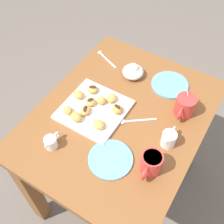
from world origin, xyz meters
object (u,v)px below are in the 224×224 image
object	(u,v)px
beignet_0	(112,98)
beignet_7	(85,111)
beignet_9	(101,100)
beignet_4	(76,117)
beignet_5	(79,95)
beignet_8	(93,89)
coffee_mug_red_left	(185,106)
ice_cream_bowl	(133,71)
chocolate_sauce_pitcher	(51,142)
beignet_2	(117,110)
saucer_sky_left	(170,85)
dining_table	(120,135)
pastry_plate_square	(94,110)
beignet_6	(68,110)
cream_pitcher_white	(169,138)
beignet_3	(91,102)
coffee_mug_red_right	(151,163)
saucer_sky_right	(111,159)
beignet_1	(99,125)

from	to	relation	value
beignet_0	beignet_7	distance (m)	0.14
beignet_9	beignet_4	bearing A→B (deg)	-16.12
beignet_5	beignet_8	bearing A→B (deg)	150.80
coffee_mug_red_left	ice_cream_bowl	distance (m)	0.32
beignet_5	chocolate_sauce_pitcher	bearing A→B (deg)	11.25
beignet_2	beignet_4	distance (m)	0.18
beignet_2	beignet_5	xyz separation A→B (m)	(0.02, -0.20, -0.00)
chocolate_sauce_pitcher	saucer_sky_left	distance (m)	0.63
dining_table	beignet_9	xyz separation A→B (m)	(-0.01, -0.11, 0.19)
coffee_mug_red_left	beignet_2	world-z (taller)	coffee_mug_red_left
coffee_mug_red_left	pastry_plate_square	bearing A→B (deg)	-60.13
pastry_plate_square	coffee_mug_red_left	xyz separation A→B (m)	(-0.20, 0.35, 0.04)
dining_table	beignet_9	distance (m)	0.22
ice_cream_bowl	saucer_sky_left	xyz separation A→B (m)	(-0.04, 0.19, -0.03)
beignet_2	beignet_6	xyz separation A→B (m)	(0.11, -0.19, -0.00)
chocolate_sauce_pitcher	beignet_2	distance (m)	0.32
coffee_mug_red_left	cream_pitcher_white	bearing A→B (deg)	3.00
beignet_6	beignet_9	world-z (taller)	beignet_9
dining_table	cream_pitcher_white	distance (m)	0.31
beignet_0	beignet_3	size ratio (longest dim) A/B	1.09
chocolate_sauce_pitcher	coffee_mug_red_left	bearing A→B (deg)	138.64
beignet_0	beignet_8	bearing A→B (deg)	-90.29
cream_pitcher_white	beignet_0	size ratio (longest dim) A/B	1.97
pastry_plate_square	beignet_8	distance (m)	0.11
beignet_0	beignet_7	world-z (taller)	beignet_0
coffee_mug_red_left	beignet_5	distance (m)	0.48
coffee_mug_red_right	beignet_3	distance (m)	0.40
dining_table	ice_cream_bowl	world-z (taller)	ice_cream_bowl
pastry_plate_square	beignet_5	bearing A→B (deg)	-101.25
saucer_sky_left	saucer_sky_right	world-z (taller)	same
cream_pitcher_white	beignet_6	size ratio (longest dim) A/B	2.21
beignet_5	beignet_7	distance (m)	0.10
coffee_mug_red_left	beignet_9	distance (m)	0.37
coffee_mug_red_left	beignet_4	xyz separation A→B (m)	(0.29, -0.38, -0.02)
coffee_mug_red_right	beignet_8	distance (m)	0.46
cream_pitcher_white	beignet_3	distance (m)	0.38
beignet_0	beignet_9	size ratio (longest dim) A/B	1.17
beignet_8	beignet_9	xyz separation A→B (m)	(0.04, 0.07, 0.00)
saucer_sky_left	beignet_9	size ratio (longest dim) A/B	3.99
beignet_2	pastry_plate_square	bearing A→B (deg)	-70.17
coffee_mug_red_right	beignet_4	xyz separation A→B (m)	(-0.04, -0.38, -0.02)
beignet_8	beignet_1	bearing A→B (deg)	41.36
dining_table	pastry_plate_square	bearing A→B (deg)	-71.81
beignet_3	beignet_9	bearing A→B (deg)	131.12
beignet_1	beignet_2	bearing A→B (deg)	167.16
saucer_sky_left	cream_pitcher_white	bearing A→B (deg)	22.81
saucer_sky_left	beignet_6	bearing A→B (deg)	-37.74
pastry_plate_square	beignet_1	distance (m)	0.11
beignet_3	beignet_7	world-z (taller)	same
coffee_mug_red_right	ice_cream_bowl	bearing A→B (deg)	-143.56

